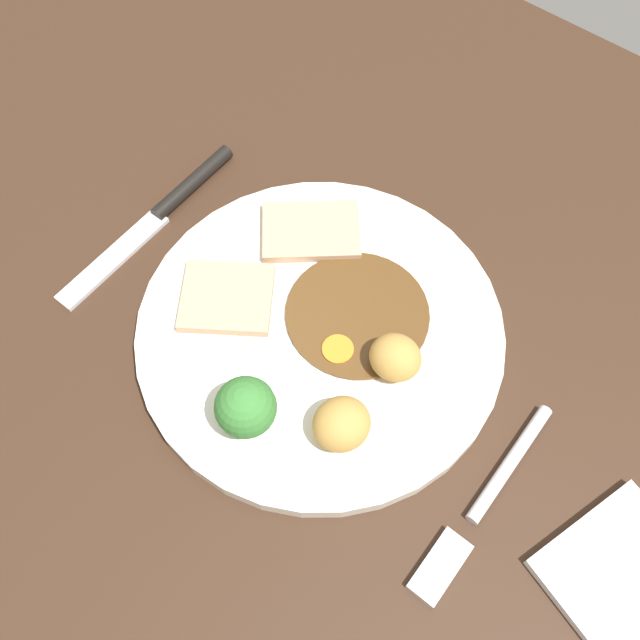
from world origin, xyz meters
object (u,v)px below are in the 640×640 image
at_px(dinner_plate, 320,331).
at_px(roast_potato_left, 342,424).
at_px(meat_slice_under, 311,231).
at_px(fork, 482,504).
at_px(carrot_coin_front, 335,353).
at_px(meat_slice_main, 227,298).
at_px(broccoli_floret, 246,408).
at_px(roast_potato_right, 395,358).
at_px(knife, 165,209).

relative_size(dinner_plate, roast_potato_left, 6.81).
distance_m(meat_slice_under, fork, 0.23).
distance_m(meat_slice_under, carrot_coin_front, 0.10).
height_order(meat_slice_main, meat_slice_under, same).
xyz_separation_m(meat_slice_under, broccoli_floret, (-0.06, 0.14, 0.02)).
bearing_deg(roast_potato_left, meat_slice_main, -12.03).
height_order(dinner_plate, broccoli_floret, broccoli_floret).
bearing_deg(fork, dinner_plate, -101.54).
height_order(meat_slice_under, broccoli_floret, broccoli_floret).
bearing_deg(roast_potato_left, roast_potato_right, -89.06).
xyz_separation_m(dinner_plate, meat_slice_main, (0.07, 0.03, 0.01)).
relative_size(roast_potato_left, carrot_coin_front, 1.74).
distance_m(roast_potato_right, fork, 0.11).
relative_size(meat_slice_main, roast_potato_left, 1.68).
bearing_deg(roast_potato_left, dinner_plate, -41.01).
bearing_deg(carrot_coin_front, meat_slice_under, -41.53).
bearing_deg(dinner_plate, roast_potato_right, -173.08).
height_order(carrot_coin_front, fork, carrot_coin_front).
xyz_separation_m(roast_potato_left, carrot_coin_front, (0.04, -0.04, -0.01)).
relative_size(dinner_plate, roast_potato_right, 7.34).
distance_m(meat_slice_main, carrot_coin_front, 0.09).
bearing_deg(fork, carrot_coin_front, -98.85).
xyz_separation_m(meat_slice_main, knife, (0.10, -0.03, -0.01)).
height_order(carrot_coin_front, broccoli_floret, broccoli_floret).
relative_size(meat_slice_under, carrot_coin_front, 3.31).
distance_m(roast_potato_right, carrot_coin_front, 0.04).
bearing_deg(meat_slice_main, meat_slice_under, -96.86).
xyz_separation_m(roast_potato_left, knife, (0.23, -0.06, -0.03)).
bearing_deg(broccoli_floret, carrot_coin_front, -100.22).
height_order(fork, knife, knife).
bearing_deg(meat_slice_under, roast_potato_left, 136.41).
relative_size(dinner_plate, fork, 1.72).
height_order(dinner_plate, meat_slice_under, meat_slice_under).
xyz_separation_m(meat_slice_main, broccoli_floret, (-0.07, 0.06, 0.02)).
distance_m(dinner_plate, knife, 0.17).
distance_m(meat_slice_main, broccoli_floret, 0.10).
relative_size(dinner_plate, broccoli_floret, 5.63).
distance_m(roast_potato_right, knife, 0.23).
height_order(roast_potato_left, broccoli_floret, broccoli_floret).
xyz_separation_m(roast_potato_left, fork, (-0.10, -0.02, -0.03)).
bearing_deg(meat_slice_under, dinner_plate, 133.86).
xyz_separation_m(meat_slice_main, carrot_coin_front, (-0.09, -0.01, -0.00)).
bearing_deg(broccoli_floret, roast_potato_left, -147.68).
bearing_deg(meat_slice_main, roast_potato_left, 167.97).
xyz_separation_m(dinner_plate, broccoli_floret, (-0.01, 0.08, 0.03)).
bearing_deg(carrot_coin_front, roast_potato_left, 132.63).
bearing_deg(meat_slice_main, fork, 178.80).
bearing_deg(meat_slice_main, carrot_coin_front, -170.47).
bearing_deg(meat_slice_under, broccoli_floret, 114.21).
bearing_deg(broccoli_floret, knife, -27.96).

